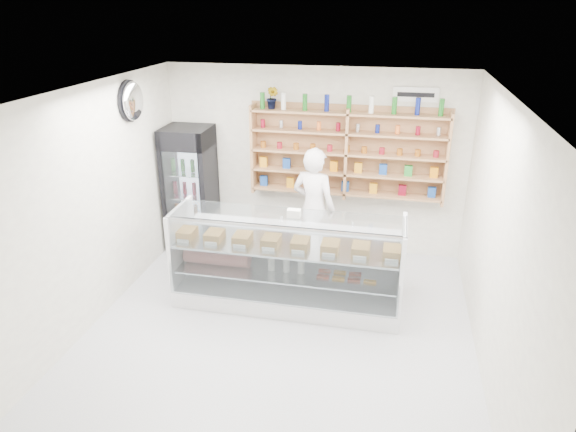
# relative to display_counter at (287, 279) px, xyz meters

# --- Properties ---
(room) EXTENTS (5.00, 5.00, 5.00)m
(room) POSITION_rel_display_counter_xyz_m (0.04, -0.73, 1.05)
(room) COLOR silver
(room) RESTS_ON ground
(display_counter) EXTENTS (2.86, 0.85, 1.25)m
(display_counter) POSITION_rel_display_counter_xyz_m (0.00, 0.00, 0.00)
(display_counter) COLOR white
(display_counter) RESTS_ON floor
(shop_worker) EXTENTS (0.75, 0.60, 1.80)m
(shop_worker) POSITION_rel_display_counter_xyz_m (0.15, 1.11, 0.55)
(shop_worker) COLOR white
(shop_worker) RESTS_ON floor
(drinks_cooler) EXTENTS (0.71, 0.69, 1.93)m
(drinks_cooler) POSITION_rel_display_counter_xyz_m (-1.81, 1.35, 0.62)
(drinks_cooler) COLOR black
(drinks_cooler) RESTS_ON floor
(wall_shelving) EXTENTS (2.84, 0.28, 1.33)m
(wall_shelving) POSITION_rel_display_counter_xyz_m (0.54, 1.61, 1.25)
(wall_shelving) COLOR #A1774C
(wall_shelving) RESTS_ON back_wall
(potted_plant) EXTENTS (0.22, 0.21, 0.33)m
(potted_plant) POSITION_rel_display_counter_xyz_m (-0.56, 1.61, 2.01)
(potted_plant) COLOR #1E6626
(potted_plant) RESTS_ON wall_shelving
(security_mirror) EXTENTS (0.15, 0.50, 0.50)m
(security_mirror) POSITION_rel_display_counter_xyz_m (-2.13, 0.47, 2.10)
(security_mirror) COLOR silver
(security_mirror) RESTS_ON left_wall
(wall_sign) EXTENTS (0.62, 0.03, 0.20)m
(wall_sign) POSITION_rel_display_counter_xyz_m (1.44, 1.74, 2.10)
(wall_sign) COLOR white
(wall_sign) RESTS_ON back_wall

